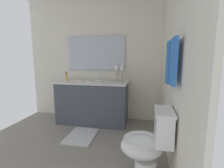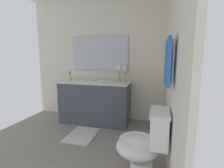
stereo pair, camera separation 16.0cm
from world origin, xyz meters
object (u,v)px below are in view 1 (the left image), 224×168
Objects in this scene: vanity_cabinet at (93,102)px; sink_basin at (92,83)px; soap_bottle at (66,77)px; bath_mat at (81,136)px; towel_bar at (174,41)px; towel_near_vanity at (168,62)px; candle_holder_short at (117,73)px; mirror at (96,53)px; candle_holder_tall at (122,73)px; toilet at (148,143)px; towel_center at (174,62)px.

vanity_cabinet is 3.40× the size of sink_basin.
vanity_cabinet is 7.60× the size of soap_bottle.
bath_mat is (0.62, -0.00, -0.77)m from sink_basin.
towel_near_vanity is at bearing -174.46° from towel_bar.
candle_holder_short is 1.29m from bath_mat.
towel_bar is (1.47, 1.27, 0.08)m from mirror.
candle_holder_tall reaches higher than vanity_cabinet.
soap_bottle is at bearing -129.65° from toilet.
toilet is at bearing -61.04° from towel_bar.
candle_holder_short is at bearing 66.09° from mirror.
sink_basin is 0.84× the size of towel_near_vanity.
candle_holder_short is at bearing 94.90° from soap_bottle.
bath_mat is at bearing -38.69° from candle_holder_tall.
towel_center is (0.37, 0.00, 0.02)m from towel_near_vanity.
candle_holder_short is 1.57m from towel_bar.
towel_bar is at bearing 174.46° from towel_center.
towel_bar is 1.68× the size of towel_center.
toilet is (1.60, 1.05, -0.99)m from mirror.
towel_near_vanity is (1.09, 0.69, 0.24)m from candle_holder_tall.
candle_holder_tall is at bearing 70.45° from mirror.
candle_holder_tall is 1.31m from towel_near_vanity.
towel_center reaches higher than soap_bottle.
towel_center is at bearing -5.54° from towel_bar.
towel_center is at bearing 37.07° from mirror.
candle_holder_short reaches higher than candle_holder_tall.
mirror is at bearing -180.00° from bath_mat.
towel_bar is (1.18, 1.80, 0.55)m from soap_bottle.
towel_near_vanity is (1.08, 0.79, 0.24)m from candle_holder_short.
soap_bottle is 2.07m from towel_near_vanity.
candle_holder_short is 1.70× the size of soap_bottle.
towel_center reaches higher than candle_holder_short.
soap_bottle is 0.24× the size of towel_bar.
candle_holder_tall is 1.33m from bath_mat.
towel_bar is 2.00m from bath_mat.
candle_holder_tall is at bearing 94.66° from soap_bottle.
sink_basin is at bearing 179.91° from bath_mat.
toilet is 0.93m from towel_near_vanity.
vanity_cabinet is 1.68m from toilet.
toilet is at bearing 38.52° from sink_basin.
sink_basin is 0.91× the size of towel_center.
candle_holder_short is at bearing -151.44° from towel_center.
toilet is (1.40, 0.49, -0.61)m from candle_holder_tall.
towel_bar is at bearing 65.89° from bath_mat.
candle_holder_short reaches higher than bath_mat.
towel_bar is at bearing 40.78° from mirror.
candle_holder_tall is 1.67× the size of soap_bottle.
towel_center reaches higher than vanity_cabinet.
towel_near_vanity reaches higher than toilet.
candle_holder_tall is (-0.08, 0.56, 0.57)m from vanity_cabinet.
toilet is at bearing 56.60° from bath_mat.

